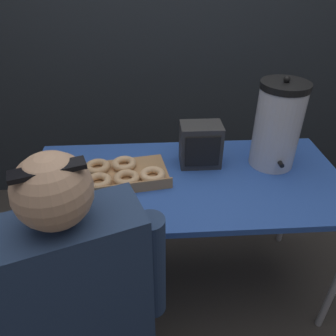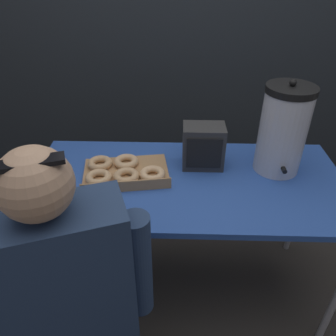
{
  "view_description": "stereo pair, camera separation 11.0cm",
  "coord_description": "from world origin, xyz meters",
  "px_view_note": "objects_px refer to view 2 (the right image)",
  "views": [
    {
      "loc": [
        -0.16,
        -1.19,
        1.58
      ],
      "look_at": [
        -0.08,
        0.0,
        0.79
      ],
      "focal_mm": 35.0,
      "sensor_mm": 36.0,
      "label": 1
    },
    {
      "loc": [
        -0.05,
        -1.19,
        1.58
      ],
      "look_at": [
        -0.08,
        0.0,
        0.79
      ],
      "focal_mm": 35.0,
      "sensor_mm": 36.0,
      "label": 2
    }
  ],
  "objects_px": {
    "cell_phone": "(44,189)",
    "donut_box": "(123,172)",
    "space_heater": "(203,146)",
    "person_seated": "(71,313)",
    "coffee_urn": "(283,130)"
  },
  "relations": [
    {
      "from": "space_heater",
      "to": "donut_box",
      "type": "bearing_deg",
      "value": -164.42
    },
    {
      "from": "space_heater",
      "to": "person_seated",
      "type": "height_order",
      "value": "person_seated"
    },
    {
      "from": "donut_box",
      "to": "cell_phone",
      "type": "distance_m",
      "value": 0.35
    },
    {
      "from": "donut_box",
      "to": "person_seated",
      "type": "height_order",
      "value": "person_seated"
    },
    {
      "from": "cell_phone",
      "to": "donut_box",
      "type": "bearing_deg",
      "value": -2.41
    },
    {
      "from": "person_seated",
      "to": "cell_phone",
      "type": "bearing_deg",
      "value": -84.1
    },
    {
      "from": "donut_box",
      "to": "person_seated",
      "type": "distance_m",
      "value": 0.62
    },
    {
      "from": "donut_box",
      "to": "cell_phone",
      "type": "xyz_separation_m",
      "value": [
        -0.33,
        -0.11,
        -0.02
      ]
    },
    {
      "from": "donut_box",
      "to": "coffee_urn",
      "type": "xyz_separation_m",
      "value": [
        0.7,
        0.09,
        0.18
      ]
    },
    {
      "from": "cell_phone",
      "to": "person_seated",
      "type": "relative_size",
      "value": 0.13
    },
    {
      "from": "cell_phone",
      "to": "space_heater",
      "type": "height_order",
      "value": "space_heater"
    },
    {
      "from": "cell_phone",
      "to": "person_seated",
      "type": "distance_m",
      "value": 0.54
    },
    {
      "from": "cell_phone",
      "to": "space_heater",
      "type": "bearing_deg",
      "value": -4.35
    },
    {
      "from": "donut_box",
      "to": "coffee_urn",
      "type": "height_order",
      "value": "coffee_urn"
    },
    {
      "from": "coffee_urn",
      "to": "person_seated",
      "type": "relative_size",
      "value": 0.35
    }
  ]
}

